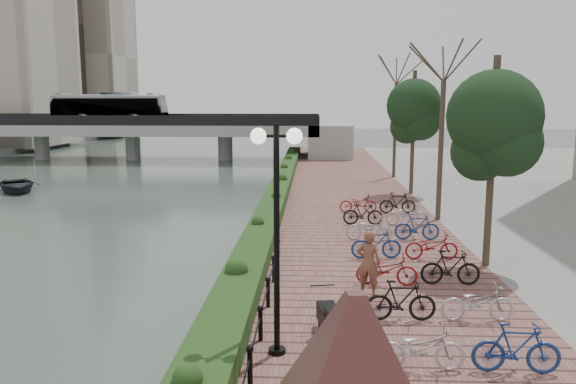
# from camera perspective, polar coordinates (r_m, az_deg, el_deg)

# --- Properties ---
(river_water) EXTENTS (30.00, 130.00, 0.02)m
(river_water) POSITION_cam_1_polar(r_m,az_deg,el_deg) (38.21, -24.68, -0.12)
(river_water) COLOR #43544B
(river_water) RESTS_ON ground
(promenade) EXTENTS (8.00, 75.00, 0.50)m
(promenade) POSITION_cam_1_polar(r_m,az_deg,el_deg) (26.57, 5.79, -2.54)
(promenade) COLOR brown
(promenade) RESTS_ON ground
(hedge) EXTENTS (1.10, 56.00, 0.60)m
(hedge) POSITION_cam_1_polar(r_m,az_deg,el_deg) (28.95, -1.19, -0.42)
(hedge) COLOR #213E16
(hedge) RESTS_ON promenade
(chain_fence) EXTENTS (0.10, 14.10, 0.70)m
(chain_fence) POSITION_cam_1_polar(r_m,az_deg,el_deg) (11.57, -3.30, -15.23)
(chain_fence) COLOR black
(chain_fence) RESTS_ON promenade
(lamppost) EXTENTS (1.02, 0.32, 4.72)m
(lamppost) POSITION_cam_1_polar(r_m,az_deg,el_deg) (11.04, -1.18, 0.23)
(lamppost) COLOR black
(lamppost) RESTS_ON promenade
(motorcycle) EXTENTS (0.87, 1.82, 1.09)m
(motorcycle) POSITION_cam_1_polar(r_m,az_deg,el_deg) (12.31, 4.20, -12.71)
(motorcycle) COLOR black
(motorcycle) RESTS_ON promenade
(pedestrian) EXTENTS (0.75, 0.61, 1.78)m
(pedestrian) POSITION_cam_1_polar(r_m,az_deg,el_deg) (15.18, 8.18, -7.13)
(pedestrian) COLOR brown
(pedestrian) RESTS_ON promenade
(bicycle_parking) EXTENTS (2.40, 17.32, 1.00)m
(bicycle_parking) POSITION_cam_1_polar(r_m,az_deg,el_deg) (18.78, 11.70, -5.37)
(bicycle_parking) COLOR #B7B7BC
(bicycle_parking) RESTS_ON promenade
(street_trees) EXTENTS (3.20, 37.12, 6.80)m
(street_trees) POSITION_cam_1_polar(r_m,az_deg,el_deg) (21.94, 17.13, 3.70)
(street_trees) COLOR #32291D
(street_trees) RESTS_ON promenade
(bridge) EXTENTS (36.00, 10.77, 6.50)m
(bridge) POSITION_cam_1_polar(r_m,az_deg,el_deg) (56.46, -15.99, 6.54)
(bridge) COLOR #979793
(bridge) RESTS_ON ground
(boat) EXTENTS (4.88, 5.22, 0.88)m
(boat) POSITION_cam_1_polar(r_m,az_deg,el_deg) (39.04, -25.89, 0.65)
(boat) COLOR black
(boat) RESTS_ON river_water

